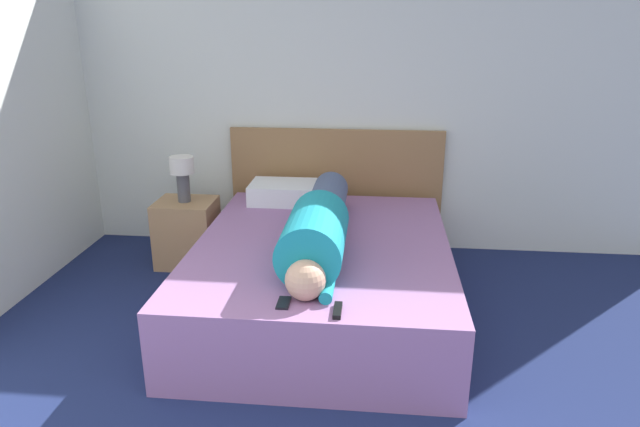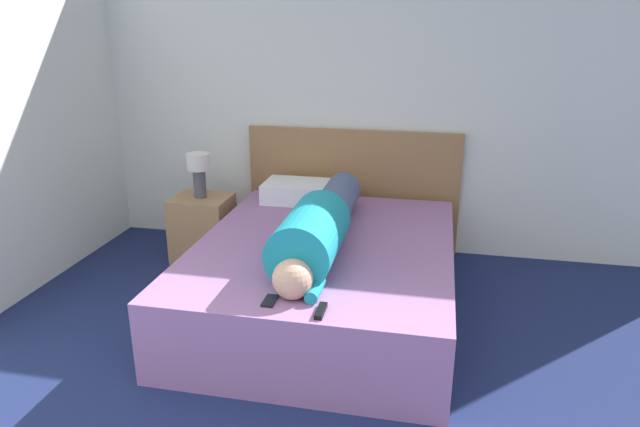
% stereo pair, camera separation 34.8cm
% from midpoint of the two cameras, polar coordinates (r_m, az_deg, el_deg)
% --- Properties ---
extents(wall_back, '(5.65, 0.06, 2.60)m').
position_cam_midpoint_polar(wall_back, '(4.69, 0.92, 11.95)').
color(wall_back, silver).
rests_on(wall_back, ground_plane).
extents(bed, '(1.64, 2.09, 0.49)m').
position_cam_midpoint_polar(bed, '(3.81, -2.39, -6.33)').
color(bed, '#936699').
rests_on(bed, ground_plane).
extents(headboard, '(1.76, 0.04, 1.02)m').
position_cam_midpoint_polar(headboard, '(4.79, -0.49, 2.42)').
color(headboard, olive).
rests_on(headboard, ground_plane).
extents(nightstand, '(0.45, 0.39, 0.52)m').
position_cam_midpoint_polar(nightstand, '(4.68, -15.24, -1.89)').
color(nightstand, '#A37A51').
rests_on(nightstand, ground_plane).
extents(table_lamp, '(0.18, 0.18, 0.36)m').
position_cam_midpoint_polar(table_lamp, '(4.53, -15.77, 3.95)').
color(table_lamp, '#4C4C51').
rests_on(table_lamp, nightstand).
extents(person_lying, '(0.36, 1.71, 0.36)m').
position_cam_midpoint_polar(person_lying, '(3.53, -2.95, -1.35)').
color(person_lying, tan).
rests_on(person_lying, bed).
extents(pillow_near_headboard, '(0.51, 0.37, 0.15)m').
position_cam_midpoint_polar(pillow_near_headboard, '(4.52, -5.93, 2.08)').
color(pillow_near_headboard, white).
rests_on(pillow_near_headboard, bed).
extents(tv_remote, '(0.04, 0.15, 0.02)m').
position_cam_midpoint_polar(tv_remote, '(2.85, -1.76, -9.75)').
color(tv_remote, black).
rests_on(tv_remote, bed).
extents(cell_phone, '(0.06, 0.13, 0.01)m').
position_cam_midpoint_polar(cell_phone, '(2.96, -7.07, -8.95)').
color(cell_phone, black).
rests_on(cell_phone, bed).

